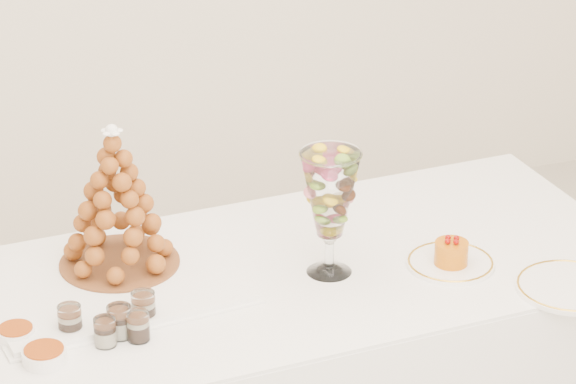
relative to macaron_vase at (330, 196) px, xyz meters
name	(u,v)px	position (x,y,z in m)	size (l,w,h in m)	color
lace_tray	(110,283)	(-0.53, 0.10, -0.20)	(0.60, 0.45, 0.02)	white
macaron_vase	(330,196)	(0.00, 0.00, 0.00)	(0.15, 0.15, 0.32)	white
cake_plate	(450,263)	(0.30, -0.07, -0.20)	(0.22, 0.22, 0.01)	white
spare_plate	(569,287)	(0.52, -0.28, -0.20)	(0.26, 0.26, 0.01)	white
verrine_a	(70,321)	(-0.67, -0.09, -0.17)	(0.06, 0.06, 0.08)	white
verrine_b	(120,322)	(-0.56, -0.13, -0.17)	(0.06, 0.06, 0.08)	white
verrine_c	(143,307)	(-0.50, -0.08, -0.17)	(0.06, 0.06, 0.08)	white
verrine_d	(105,332)	(-0.60, -0.15, -0.18)	(0.05, 0.05, 0.07)	white
verrine_e	(138,326)	(-0.53, -0.16, -0.17)	(0.05, 0.05, 0.07)	white
ramekin_back	(16,334)	(-0.79, -0.06, -0.20)	(0.09, 0.09, 0.03)	white
ramekin_front	(44,356)	(-0.75, -0.18, -0.19)	(0.10, 0.10, 0.03)	white
croquembouche	(116,198)	(-0.49, 0.18, -0.01)	(0.30, 0.30, 0.38)	brown
mousse_cake	(451,253)	(0.30, -0.08, -0.17)	(0.09, 0.09, 0.07)	#C26009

